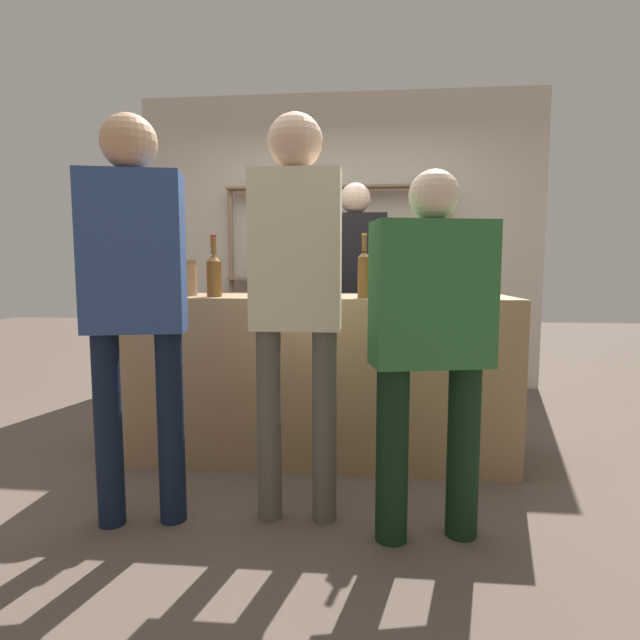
{
  "coord_description": "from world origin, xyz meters",
  "views": [
    {
      "loc": [
        0.28,
        -2.99,
        1.15
      ],
      "look_at": [
        0.0,
        0.0,
        0.84
      ],
      "focal_mm": 28.0,
      "sensor_mm": 36.0,
      "label": 1
    }
  ],
  "objects": [
    {
      "name": "server_behind_counter",
      "position": [
        0.18,
        0.99,
        1.07
      ],
      "size": [
        0.49,
        0.24,
        1.82
      ],
      "rotation": [
        0.0,
        0.0,
        -1.54
      ],
      "color": "black",
      "rests_on": "ground_plane"
    },
    {
      "name": "ice_bucket",
      "position": [
        -0.86,
        -0.07,
        1.09
      ],
      "size": [
        0.24,
        0.24,
        0.21
      ],
      "color": "#846647",
      "rests_on": "bar_counter"
    },
    {
      "name": "back_wall",
      "position": [
        0.0,
        1.93,
        1.4
      ],
      "size": [
        3.85,
        0.12,
        2.8
      ],
      "primitive_type": "cube",
      "color": "beige",
      "rests_on": "ground_plane"
    },
    {
      "name": "bar_counter",
      "position": [
        0.0,
        0.0,
        0.49
      ],
      "size": [
        2.25,
        0.66,
        0.99
      ],
      "primitive_type": "cube",
      "color": "#997551",
      "rests_on": "ground_plane"
    },
    {
      "name": "customer_left",
      "position": [
        -0.72,
        -0.91,
        1.08
      ],
      "size": [
        0.45,
        0.27,
        1.8
      ],
      "rotation": [
        0.0,
        0.0,
        1.8
      ],
      "color": "#121C33",
      "rests_on": "ground_plane"
    },
    {
      "name": "wine_glass",
      "position": [
        -0.02,
        0.16,
        1.11
      ],
      "size": [
        0.08,
        0.08,
        0.16
      ],
      "color": "silver",
      "rests_on": "bar_counter"
    },
    {
      "name": "counter_bottle_3",
      "position": [
        0.46,
        -0.04,
        1.12
      ],
      "size": [
        0.09,
        0.09,
        0.36
      ],
      "color": "brown",
      "rests_on": "bar_counter"
    },
    {
      "name": "counter_bottle_0",
      "position": [
        0.27,
        -0.22,
        1.13
      ],
      "size": [
        0.07,
        0.07,
        0.36
      ],
      "color": "brown",
      "rests_on": "bar_counter"
    },
    {
      "name": "back_shelf",
      "position": [
        -0.01,
        1.75,
        1.25
      ],
      "size": [
        2.11,
        0.18,
        1.91
      ],
      "color": "#897056",
      "rests_on": "ground_plane"
    },
    {
      "name": "ground_plane",
      "position": [
        0.0,
        0.0,
        0.0
      ],
      "size": [
        16.0,
        16.0,
        0.0
      ],
      "primitive_type": "plane",
      "color": "brown"
    },
    {
      "name": "counter_bottle_1",
      "position": [
        -0.6,
        -0.17,
        1.12
      ],
      "size": [
        0.09,
        0.09,
        0.35
      ],
      "color": "brown",
      "rests_on": "bar_counter"
    },
    {
      "name": "customer_center",
      "position": [
        -0.03,
        -0.81,
        1.1
      ],
      "size": [
        0.4,
        0.24,
        1.81
      ],
      "rotation": [
        0.0,
        0.0,
        1.58
      ],
      "color": "#575347",
      "rests_on": "ground_plane"
    },
    {
      "name": "customer_right",
      "position": [
        0.55,
        -0.92,
        0.89
      ],
      "size": [
        0.52,
        0.31,
        1.54
      ],
      "rotation": [
        0.0,
        0.0,
        1.78
      ],
      "color": "black",
      "rests_on": "ground_plane"
    },
    {
      "name": "counter_bottle_2",
      "position": [
        0.46,
        -0.18,
        1.12
      ],
      "size": [
        0.08,
        0.08,
        0.35
      ],
      "color": "#0F1956",
      "rests_on": "bar_counter"
    },
    {
      "name": "cork_jar",
      "position": [
        0.78,
        -0.1,
        1.06
      ],
      "size": [
        0.12,
        0.12,
        0.14
      ],
      "color": "silver",
      "rests_on": "bar_counter"
    }
  ]
}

